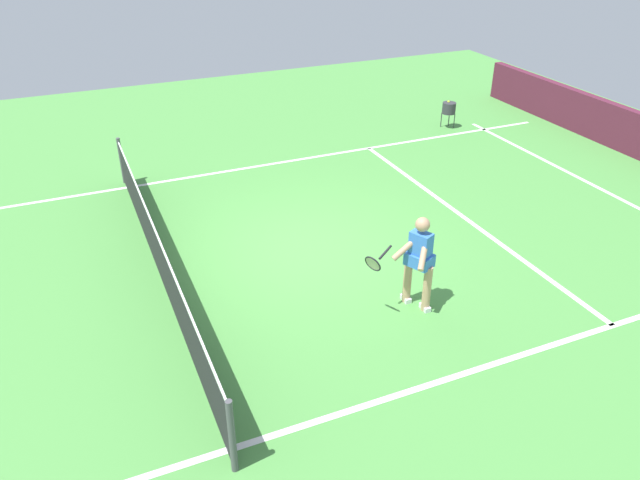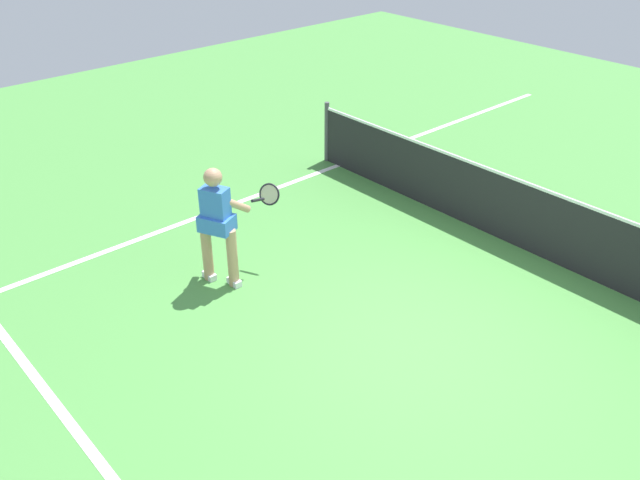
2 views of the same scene
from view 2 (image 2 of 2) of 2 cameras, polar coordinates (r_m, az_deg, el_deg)
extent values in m
plane|color=#4C9342|center=(7.60, 7.61, -8.37)|extent=(24.41, 24.41, 0.00)
cube|color=white|center=(10.17, -9.32, 2.29)|extent=(0.10, 16.77, 0.01)
cylinder|color=#4C4C51|center=(11.60, 0.58, 9.15)|extent=(0.08, 0.08, 1.04)
cube|color=#232326|center=(9.21, 18.74, 1.06)|extent=(8.49, 0.02, 0.92)
cube|color=white|center=(8.99, 19.24, 3.74)|extent=(8.49, 0.02, 0.04)
cylinder|color=tan|center=(8.44, -9.55, -1.00)|extent=(0.13, 0.13, 0.78)
cylinder|color=tan|center=(8.27, -7.43, -1.53)|extent=(0.13, 0.13, 0.78)
cube|color=white|center=(8.62, -9.36, -2.99)|extent=(0.20, 0.10, 0.08)
cube|color=white|center=(8.46, -7.28, -3.54)|extent=(0.20, 0.10, 0.08)
cube|color=#3875D6|center=(8.03, -8.85, 2.69)|extent=(0.37, 0.32, 0.52)
cube|color=#3875D6|center=(8.13, -8.74, 1.44)|extent=(0.48, 0.42, 0.20)
sphere|color=tan|center=(7.86, -9.08, 5.27)|extent=(0.22, 0.22, 0.22)
cylinder|color=tan|center=(8.21, -9.22, 3.45)|extent=(0.42, 0.38, 0.37)
cylinder|color=tan|center=(8.06, -7.40, 3.08)|extent=(0.09, 0.48, 0.37)
cylinder|color=black|center=(8.20, -5.29, 3.40)|extent=(0.16, 0.28, 0.14)
torus|color=black|center=(8.46, -4.32, 3.89)|extent=(0.31, 0.23, 0.28)
cylinder|color=beige|center=(8.46, -4.32, 3.89)|extent=(0.26, 0.18, 0.23)
camera|label=1|loc=(15.27, -10.36, 33.68)|focal=34.71mm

